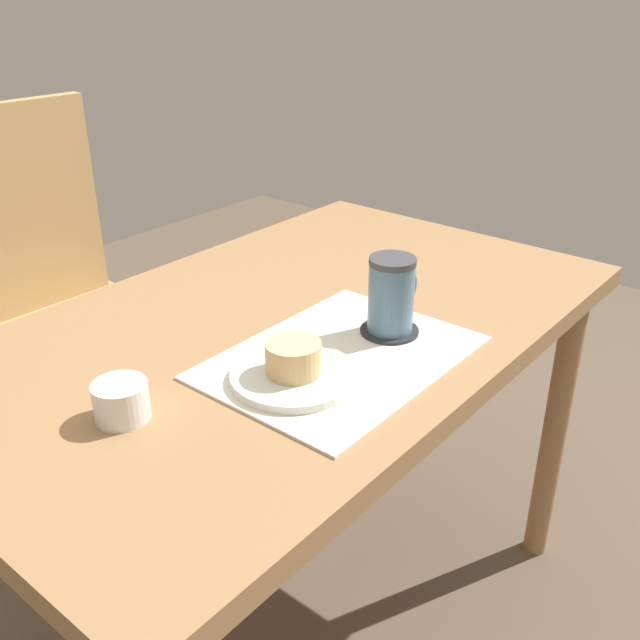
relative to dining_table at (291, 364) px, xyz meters
name	(u,v)px	position (x,y,z in m)	size (l,w,h in m)	color
ground_plane	(296,627)	(0.00, 0.00, -0.63)	(4.40, 4.40, 0.02)	brown
dining_table	(291,364)	(0.00, 0.00, 0.00)	(1.14, 0.68, 0.70)	#997047
wooden_chair	(59,300)	(0.00, 0.72, -0.09)	(0.43, 0.43, 0.95)	tan
placemat	(341,357)	(-0.05, -0.15, 0.09)	(0.39, 0.28, 0.00)	silver
pastry_plate	(294,376)	(-0.14, -0.14, 0.10)	(0.18, 0.18, 0.01)	silver
pastry	(293,358)	(-0.14, -0.14, 0.12)	(0.08, 0.08, 0.05)	#E5BC7F
coffee_coaster	(389,331)	(0.06, -0.16, 0.09)	(0.09, 0.09, 0.01)	#232328
coffee_mug	(392,294)	(0.06, -0.16, 0.15)	(0.10, 0.07, 0.12)	slate
sugar_bowl	(121,401)	(-0.35, -0.03, 0.11)	(0.07, 0.07, 0.05)	white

